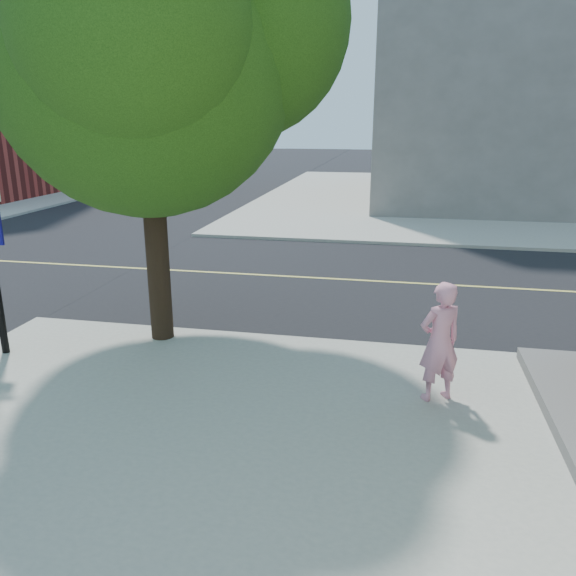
# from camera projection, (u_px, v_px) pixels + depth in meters

# --- Properties ---
(ground) EXTENTS (140.00, 140.00, 0.00)m
(ground) POSITION_uv_depth(u_px,v_px,m) (81.00, 326.00, 11.57)
(ground) COLOR black
(ground) RESTS_ON ground
(road_ew) EXTENTS (140.00, 9.00, 0.01)m
(road_ew) POSITION_uv_depth(u_px,v_px,m) (168.00, 270.00, 15.80)
(road_ew) COLOR black
(road_ew) RESTS_ON ground
(sidewalk_ne) EXTENTS (29.00, 25.00, 0.12)m
(sidewalk_ne) POSITION_uv_depth(u_px,v_px,m) (543.00, 199.00, 29.20)
(sidewalk_ne) COLOR #A5A496
(sidewalk_ne) RESTS_ON ground
(filler_ne) EXTENTS (18.00, 16.00, 14.00)m
(filler_ne) POSITION_uv_depth(u_px,v_px,m) (571.00, 53.00, 27.54)
(filler_ne) COLOR slate
(filler_ne) RESTS_ON sidewalk_ne
(man_on_phone) EXTENTS (0.78, 0.69, 1.79)m
(man_on_phone) POSITION_uv_depth(u_px,v_px,m) (440.00, 342.00, 8.08)
(man_on_phone) COLOR pink
(man_on_phone) RESTS_ON sidewalk_se
(street_tree) EXTENTS (6.31, 5.74, 8.38)m
(street_tree) POSITION_uv_depth(u_px,v_px,m) (150.00, 25.00, 9.12)
(street_tree) COLOR black
(street_tree) RESTS_ON sidewalk_se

